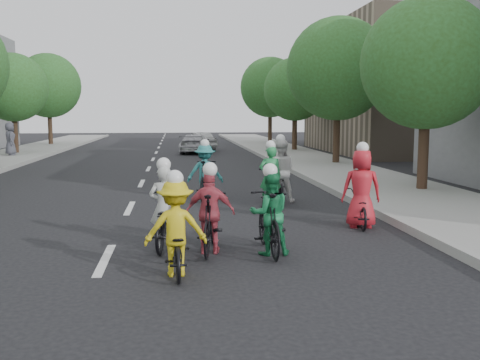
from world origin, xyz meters
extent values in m
plane|color=black|center=(0.00, 0.00, 0.00)|extent=(120.00, 120.00, 0.00)
cube|color=gray|center=(8.00, 10.00, 0.07)|extent=(4.00, 80.00, 0.15)
cube|color=#999993|center=(6.05, 10.00, 0.09)|extent=(0.18, 80.00, 0.18)
cube|color=gray|center=(16.00, 24.00, 4.00)|extent=(10.00, 14.00, 8.00)
cylinder|color=black|center=(-8.20, 24.00, 1.14)|extent=(0.32, 0.32, 2.27)
sphere|color=#2B501A|center=(-8.20, 24.00, 3.97)|extent=(4.00, 4.00, 4.00)
cylinder|color=black|center=(-8.20, 33.00, 1.24)|extent=(0.32, 0.32, 2.48)
sphere|color=#2B501A|center=(-8.20, 33.00, 4.53)|extent=(4.80, 4.80, 4.80)
cylinder|color=black|center=(8.80, 6.60, 1.14)|extent=(0.32, 0.32, 2.27)
sphere|color=#2B501A|center=(8.80, 6.60, 3.97)|extent=(4.00, 4.00, 4.00)
cylinder|color=black|center=(8.80, 15.60, 1.24)|extent=(0.32, 0.32, 2.48)
sphere|color=#2B501A|center=(8.80, 15.60, 4.53)|extent=(4.80, 4.80, 4.80)
cylinder|color=black|center=(8.80, 24.60, 1.14)|extent=(0.32, 0.32, 2.27)
sphere|color=#2B501A|center=(8.80, 24.60, 3.97)|extent=(4.00, 4.00, 4.00)
cylinder|color=black|center=(8.80, 33.60, 1.24)|extent=(0.32, 0.32, 2.48)
sphere|color=#2B501A|center=(8.80, 33.60, 4.53)|extent=(4.80, 4.80, 4.80)
imported|color=black|center=(1.00, 0.82, 0.49)|extent=(0.91, 1.93, 0.97)
imported|color=silver|center=(1.00, 0.72, 0.76)|extent=(0.60, 0.44, 1.53)
sphere|color=white|center=(1.00, 0.72, 1.55)|extent=(0.26, 0.26, 0.26)
imported|color=black|center=(2.84, 0.13, 0.56)|extent=(0.56, 1.88, 1.12)
imported|color=#1B7B45|center=(2.84, 0.03, 0.73)|extent=(0.72, 0.57, 1.46)
sphere|color=white|center=(2.84, 0.03, 1.48)|extent=(0.26, 0.26, 0.26)
imported|color=black|center=(1.20, -0.90, 0.42)|extent=(0.62, 1.63, 0.84)
imported|color=gold|center=(1.20, -1.00, 0.74)|extent=(0.98, 0.59, 1.48)
sphere|color=white|center=(1.20, -1.00, 1.50)|extent=(0.26, 0.26, 0.26)
imported|color=black|center=(1.81, 0.33, 0.54)|extent=(0.80, 1.87, 1.09)
imported|color=#CA4758|center=(1.81, 0.23, 0.74)|extent=(0.91, 0.50, 1.48)
sphere|color=white|center=(1.81, 0.23, 1.50)|extent=(0.26, 0.26, 0.26)
imported|color=black|center=(5.20, 2.10, 0.40)|extent=(0.79, 1.60, 0.80)
imported|color=red|center=(5.20, 2.00, 0.86)|extent=(0.92, 0.68, 1.72)
sphere|color=white|center=(5.20, 2.00, 1.74)|extent=(0.26, 0.26, 0.26)
imported|color=black|center=(3.70, 4.89, 0.52)|extent=(0.51, 1.73, 1.04)
imported|color=#268C49|center=(3.70, 4.79, 0.81)|extent=(0.60, 0.40, 1.62)
sphere|color=white|center=(3.70, 4.79, 1.64)|extent=(0.26, 0.26, 0.26)
imported|color=black|center=(4.11, 5.61, 0.46)|extent=(0.82, 1.80, 0.91)
imported|color=white|center=(4.11, 5.51, 0.87)|extent=(0.93, 0.76, 1.75)
sphere|color=white|center=(4.11, 5.51, 1.77)|extent=(0.26, 0.26, 0.26)
imported|color=black|center=(2.04, 6.22, 0.57)|extent=(0.88, 1.98, 1.15)
imported|color=teal|center=(2.04, 6.12, 0.80)|extent=(1.12, 0.77, 1.59)
sphere|color=white|center=(2.04, 6.12, 1.61)|extent=(0.26, 0.26, 0.26)
imported|color=#AAAAAF|center=(2.44, 24.36, 0.59)|extent=(2.30, 4.26, 1.17)
imported|color=silver|center=(2.91, 27.20, 0.65)|extent=(2.28, 4.06, 1.31)
imported|color=#494A56|center=(-7.88, 21.91, 1.06)|extent=(0.85, 1.03, 1.82)
camera|label=1|loc=(1.22, -9.04, 2.48)|focal=40.00mm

